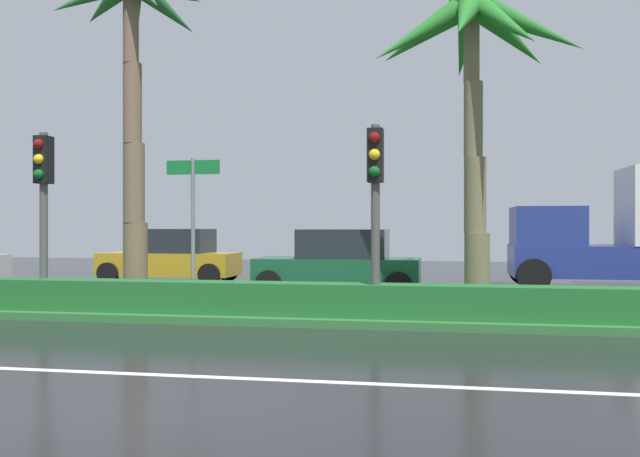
{
  "coord_description": "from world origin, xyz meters",
  "views": [
    {
      "loc": [
        3.31,
        -5.71,
        1.79
      ],
      "look_at": [
        -0.18,
        13.3,
        1.74
      ],
      "focal_mm": 38.19,
      "sensor_mm": 36.0,
      "label": 1
    }
  ],
  "objects_px": {
    "traffic_signal_median_left": "(43,187)",
    "box_truck_lead": "(630,235)",
    "car_in_traffic_second": "(171,257)",
    "palm_tree_centre": "(473,49)",
    "traffic_signal_median_right": "(375,185)",
    "street_name_sign": "(193,212)",
    "car_in_traffic_third": "(340,263)",
    "palm_tree_centre_left": "(131,33)"
  },
  "relations": [
    {
      "from": "traffic_signal_median_left",
      "to": "traffic_signal_median_right",
      "type": "xyz_separation_m",
      "value": [
        6.74,
        -0.33,
        -0.05
      ]
    },
    {
      "from": "traffic_signal_median_right",
      "to": "box_truck_lead",
      "type": "relative_size",
      "value": 0.54
    },
    {
      "from": "traffic_signal_median_left",
      "to": "box_truck_lead",
      "type": "bearing_deg",
      "value": 31.52
    },
    {
      "from": "palm_tree_centre_left",
      "to": "palm_tree_centre",
      "type": "height_order",
      "value": "palm_tree_centre_left"
    },
    {
      "from": "traffic_signal_median_right",
      "to": "street_name_sign",
      "type": "distance_m",
      "value": 3.78
    },
    {
      "from": "traffic_signal_median_left",
      "to": "traffic_signal_median_right",
      "type": "bearing_deg",
      "value": -2.78
    },
    {
      "from": "palm_tree_centre_left",
      "to": "car_in_traffic_second",
      "type": "xyz_separation_m",
      "value": [
        -1.89,
        6.68,
        -5.17
      ]
    },
    {
      "from": "palm_tree_centre_left",
      "to": "palm_tree_centre",
      "type": "relative_size",
      "value": 1.13
    },
    {
      "from": "palm_tree_centre_left",
      "to": "car_in_traffic_third",
      "type": "relative_size",
      "value": 1.74
    },
    {
      "from": "palm_tree_centre",
      "to": "car_in_traffic_second",
      "type": "bearing_deg",
      "value": 144.91
    },
    {
      "from": "palm_tree_centre_left",
      "to": "car_in_traffic_second",
      "type": "distance_m",
      "value": 8.65
    },
    {
      "from": "street_name_sign",
      "to": "car_in_traffic_third",
      "type": "height_order",
      "value": "street_name_sign"
    },
    {
      "from": "traffic_signal_median_left",
      "to": "box_truck_lead",
      "type": "xyz_separation_m",
      "value": [
        13.13,
        8.05,
        -1.04
      ]
    },
    {
      "from": "street_name_sign",
      "to": "car_in_traffic_third",
      "type": "relative_size",
      "value": 0.7
    },
    {
      "from": "traffic_signal_median_right",
      "to": "box_truck_lead",
      "type": "distance_m",
      "value": 10.59
    },
    {
      "from": "palm_tree_centre_left",
      "to": "street_name_sign",
      "type": "relative_size",
      "value": 2.49
    },
    {
      "from": "car_in_traffic_second",
      "to": "box_truck_lead",
      "type": "height_order",
      "value": "box_truck_lead"
    },
    {
      "from": "car_in_traffic_second",
      "to": "street_name_sign",
      "type": "bearing_deg",
      "value": 115.65
    },
    {
      "from": "traffic_signal_median_right",
      "to": "car_in_traffic_third",
      "type": "relative_size",
      "value": 0.81
    },
    {
      "from": "street_name_sign",
      "to": "palm_tree_centre_left",
      "type": "bearing_deg",
      "value": 151.04
    },
    {
      "from": "palm_tree_centre_left",
      "to": "box_truck_lead",
      "type": "bearing_deg",
      "value": 29.44
    },
    {
      "from": "street_name_sign",
      "to": "box_truck_lead",
      "type": "relative_size",
      "value": 0.47
    },
    {
      "from": "palm_tree_centre_left",
      "to": "car_in_traffic_third",
      "type": "bearing_deg",
      "value": 44.79
    },
    {
      "from": "traffic_signal_median_left",
      "to": "street_name_sign",
      "type": "height_order",
      "value": "traffic_signal_median_left"
    },
    {
      "from": "palm_tree_centre_left",
      "to": "traffic_signal_median_right",
      "type": "distance_m",
      "value": 6.7
    },
    {
      "from": "street_name_sign",
      "to": "car_in_traffic_second",
      "type": "height_order",
      "value": "street_name_sign"
    },
    {
      "from": "palm_tree_centre",
      "to": "box_truck_lead",
      "type": "relative_size",
      "value": 1.03
    },
    {
      "from": "traffic_signal_median_right",
      "to": "car_in_traffic_second",
      "type": "bearing_deg",
      "value": 131.46
    },
    {
      "from": "palm_tree_centre",
      "to": "traffic_signal_median_left",
      "type": "height_order",
      "value": "palm_tree_centre"
    },
    {
      "from": "palm_tree_centre",
      "to": "car_in_traffic_third",
      "type": "bearing_deg",
      "value": 131.6
    },
    {
      "from": "palm_tree_centre",
      "to": "street_name_sign",
      "type": "xyz_separation_m",
      "value": [
        -5.48,
        -1.23,
        -3.29
      ]
    },
    {
      "from": "car_in_traffic_second",
      "to": "car_in_traffic_third",
      "type": "distance_m",
      "value": 6.47
    },
    {
      "from": "traffic_signal_median_right",
      "to": "car_in_traffic_third",
      "type": "xyz_separation_m",
      "value": [
        -1.51,
        5.62,
        -1.71
      ]
    },
    {
      "from": "palm_tree_centre",
      "to": "car_in_traffic_third",
      "type": "relative_size",
      "value": 1.54
    },
    {
      "from": "palm_tree_centre_left",
      "to": "car_in_traffic_third",
      "type": "height_order",
      "value": "palm_tree_centre_left"
    },
    {
      "from": "car_in_traffic_second",
      "to": "palm_tree_centre",
      "type": "bearing_deg",
      "value": 144.91
    },
    {
      "from": "palm_tree_centre_left",
      "to": "car_in_traffic_third",
      "type": "xyz_separation_m",
      "value": [
        3.98,
        3.95,
        -5.17
      ]
    },
    {
      "from": "palm_tree_centre",
      "to": "palm_tree_centre_left",
      "type": "bearing_deg",
      "value": -178.13
    },
    {
      "from": "car_in_traffic_third",
      "to": "box_truck_lead",
      "type": "height_order",
      "value": "box_truck_lead"
    },
    {
      "from": "traffic_signal_median_left",
      "to": "box_truck_lead",
      "type": "distance_m",
      "value": 15.44
    },
    {
      "from": "palm_tree_centre",
      "to": "traffic_signal_median_left",
      "type": "distance_m",
      "value": 9.11
    },
    {
      "from": "palm_tree_centre",
      "to": "traffic_signal_median_right",
      "type": "relative_size",
      "value": 1.91
    }
  ]
}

